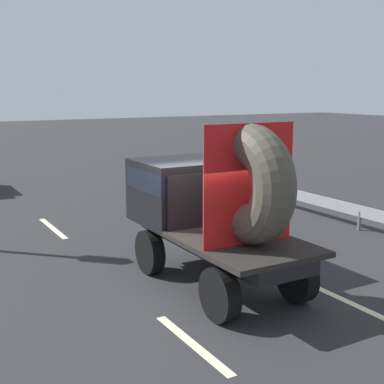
{
  "coord_description": "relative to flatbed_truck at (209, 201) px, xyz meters",
  "views": [
    {
      "loc": [
        -5.17,
        -8.46,
        3.89
      ],
      "look_at": [
        0.27,
        1.03,
        1.75
      ],
      "focal_mm": 49.24,
      "sensor_mm": 36.0,
      "label": 1
    }
  ],
  "objects": [
    {
      "name": "ground_plane",
      "position": [
        -0.27,
        -0.34,
        -1.69
      ],
      "size": [
        120.0,
        120.0,
        0.0
      ],
      "primitive_type": "plane",
      "color": "#28282B"
    },
    {
      "name": "flatbed_truck",
      "position": [
        0.0,
        0.0,
        0.0
      ],
      "size": [
        2.02,
        4.45,
        3.32
      ],
      "color": "black",
      "rests_on": "ground_plane"
    },
    {
      "name": "guardrail",
      "position": [
        5.75,
        3.24,
        -1.16
      ],
      "size": [
        0.1,
        15.77,
        0.71
      ],
      "color": "gray",
      "rests_on": "ground_plane"
    },
    {
      "name": "lane_dash_left_near",
      "position": [
        -1.67,
        -2.23,
        -1.69
      ],
      "size": [
        0.16,
        2.23,
        0.01
      ],
      "primitive_type": "cube",
      "rotation": [
        0.0,
        0.0,
        1.57
      ],
      "color": "beige",
      "rests_on": "ground_plane"
    },
    {
      "name": "lane_dash_left_far",
      "position": [
        -1.67,
        5.76,
        -1.69
      ],
      "size": [
        0.16,
        2.5,
        0.01
      ],
      "primitive_type": "cube",
      "rotation": [
        0.0,
        0.0,
        1.57
      ],
      "color": "beige",
      "rests_on": "ground_plane"
    },
    {
      "name": "lane_dash_right_near",
      "position": [
        1.67,
        -2.48,
        -1.69
      ],
      "size": [
        0.16,
        2.43,
        0.01
      ],
      "primitive_type": "cube",
      "rotation": [
        0.0,
        0.0,
        1.57
      ],
      "color": "beige",
      "rests_on": "ground_plane"
    },
    {
      "name": "lane_dash_right_far",
      "position": [
        1.67,
        5.98,
        -1.69
      ],
      "size": [
        0.16,
        2.99,
        0.01
      ],
      "primitive_type": "cube",
      "rotation": [
        0.0,
        0.0,
        1.57
      ],
      "color": "beige",
      "rests_on": "ground_plane"
    }
  ]
}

